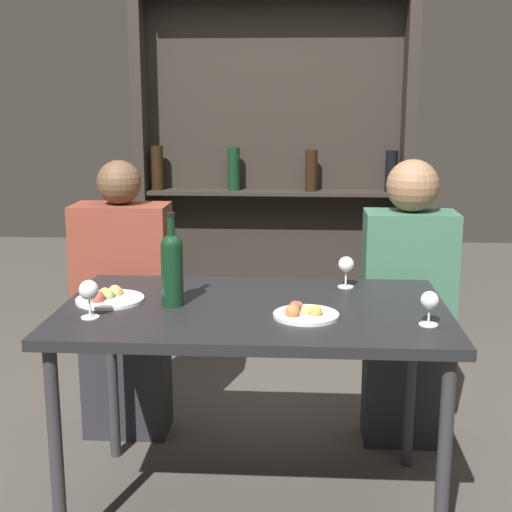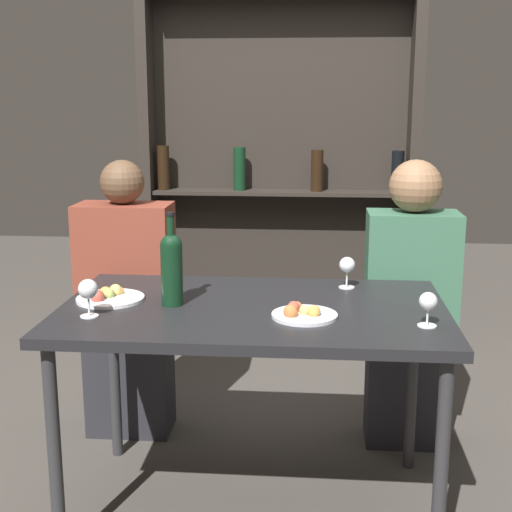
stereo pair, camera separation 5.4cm
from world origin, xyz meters
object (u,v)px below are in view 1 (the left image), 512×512
Objects in this scene: food_plate_0 at (304,313)px; food_plate_1 at (109,298)px; wine_glass_0 at (430,302)px; wine_glass_2 at (89,291)px; wine_bottle at (172,266)px; wine_glass_1 at (346,266)px; seated_person_right at (407,311)px; seated_person_left at (124,309)px.

food_plate_0 is 0.70m from food_plate_1.
wine_glass_0 is 1.09m from wine_glass_2.
wine_bottle is at bearing 166.93° from food_plate_0.
wine_glass_2 reaches higher than wine_glass_1.
wine_glass_1 is 0.50× the size of food_plate_1.
wine_glass_2 reaches higher than food_plate_0.
food_plate_1 is (-1.08, 0.20, -0.06)m from wine_glass_0.
seated_person_right is at bearing 57.40° from food_plate_0.
wine_glass_2 is (-0.24, -0.16, -0.05)m from wine_bottle.
wine_bottle is 1.11m from seated_person_right.
food_plate_0 is (-0.39, 0.06, -0.06)m from wine_glass_0.
wine_glass_1 is 0.10× the size of seated_person_right.
wine_bottle is 0.67m from wine_glass_1.
seated_person_left is 1.21m from seated_person_right.
seated_person_right reaches higher than wine_bottle.
wine_glass_0 is 0.87× the size of wine_glass_2.
wine_glass_1 is at bearing 117.66° from wine_glass_0.
wine_glass_1 is (0.61, 0.28, -0.06)m from wine_bottle.
wine_bottle is 0.86m from wine_glass_0.
seated_person_left is at bearing 118.99° from wine_bottle.
food_plate_1 is at bearing 87.05° from wine_glass_2.
wine_glass_2 is at bearing -146.98° from wine_bottle.
wine_glass_0 reaches higher than food_plate_1.
seated_person_left reaches higher than wine_glass_1.
wine_bottle is 0.27× the size of seated_person_left.
wine_bottle is at bearing -155.48° from wine_glass_1.
seated_person_right reaches higher than food_plate_1.
food_plate_1 is 0.20× the size of seated_person_left.
food_plate_1 is at bearing -154.17° from seated_person_right.
seated_person_right is (0.44, 0.69, -0.19)m from food_plate_0.
seated_person_right reaches higher than wine_glass_1.
wine_bottle is at bearing 33.02° from wine_glass_2.
food_plate_1 is at bearing -164.05° from wine_glass_1.
seated_person_left reaches higher than wine_glass_2.
wine_glass_0 is at bearing -11.20° from wine_bottle.
food_plate_0 is at bearing -41.57° from seated_person_left.
seated_person_left is (-0.32, 0.58, -0.34)m from wine_bottle.
wine_glass_1 is 0.55× the size of food_plate_0.
wine_bottle is at bearing -146.86° from seated_person_right.
wine_glass_0 is 1.41m from seated_person_left.
seated_person_left reaches higher than wine_glass_0.
wine_glass_0 is 0.93× the size of wine_glass_1.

